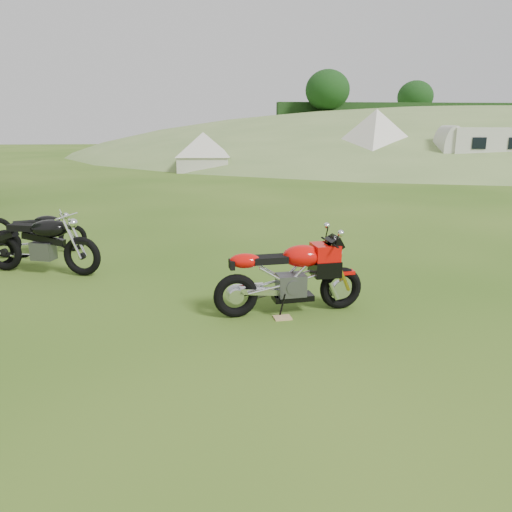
{
  "coord_description": "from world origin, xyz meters",
  "views": [
    {
      "loc": [
        -0.61,
        -5.61,
        2.39
      ],
      "look_at": [
        0.01,
        0.4,
        0.79
      ],
      "focal_mm": 35.0,
      "sensor_mm": 36.0,
      "label": 1
    }
  ],
  "objects_px": {
    "sport_motorcycle": "(290,271)",
    "vintage_moto_b": "(41,242)",
    "plywood_board": "(283,318)",
    "tent_left": "(203,150)",
    "tent_right": "(375,143)",
    "vintage_moto_d": "(39,232)",
    "caravan": "(490,151)"
  },
  "relations": [
    {
      "from": "tent_left",
      "to": "caravan",
      "type": "distance_m",
      "value": 14.07
    },
    {
      "from": "sport_motorcycle",
      "to": "vintage_moto_b",
      "type": "relative_size",
      "value": 0.94
    },
    {
      "from": "tent_left",
      "to": "caravan",
      "type": "relative_size",
      "value": 0.53
    },
    {
      "from": "tent_left",
      "to": "tent_right",
      "type": "height_order",
      "value": "tent_right"
    },
    {
      "from": "vintage_moto_b",
      "to": "caravan",
      "type": "relative_size",
      "value": 0.41
    },
    {
      "from": "vintage_moto_d",
      "to": "tent_left",
      "type": "relative_size",
      "value": 0.63
    },
    {
      "from": "tent_left",
      "to": "caravan",
      "type": "bearing_deg",
      "value": -11.94
    },
    {
      "from": "sport_motorcycle",
      "to": "vintage_moto_b",
      "type": "distance_m",
      "value": 4.34
    },
    {
      "from": "sport_motorcycle",
      "to": "tent_right",
      "type": "xyz_separation_m",
      "value": [
        7.88,
        19.85,
        0.9
      ]
    },
    {
      "from": "sport_motorcycle",
      "to": "plywood_board",
      "type": "distance_m",
      "value": 0.61
    },
    {
      "from": "vintage_moto_d",
      "to": "sport_motorcycle",
      "type": "bearing_deg",
      "value": -58.88
    },
    {
      "from": "sport_motorcycle",
      "to": "vintage_moto_d",
      "type": "xyz_separation_m",
      "value": [
        -4.18,
        3.47,
        -0.14
      ]
    },
    {
      "from": "vintage_moto_b",
      "to": "tent_right",
      "type": "relative_size",
      "value": 0.59
    },
    {
      "from": "plywood_board",
      "to": "tent_left",
      "type": "height_order",
      "value": "tent_left"
    },
    {
      "from": "plywood_board",
      "to": "vintage_moto_b",
      "type": "height_order",
      "value": "vintage_moto_b"
    },
    {
      "from": "sport_motorcycle",
      "to": "vintage_moto_b",
      "type": "xyz_separation_m",
      "value": [
        -3.75,
        2.19,
        -0.04
      ]
    },
    {
      "from": "vintage_moto_d",
      "to": "tent_right",
      "type": "height_order",
      "value": "tent_right"
    },
    {
      "from": "sport_motorcycle",
      "to": "tent_left",
      "type": "xyz_separation_m",
      "value": [
        -1.06,
        20.63,
        0.55
      ]
    },
    {
      "from": "tent_right",
      "to": "caravan",
      "type": "distance_m",
      "value": 5.5
    },
    {
      "from": "vintage_moto_b",
      "to": "caravan",
      "type": "height_order",
      "value": "caravan"
    },
    {
      "from": "vintage_moto_b",
      "to": "tent_right",
      "type": "bearing_deg",
      "value": 74.36
    },
    {
      "from": "vintage_moto_d",
      "to": "tent_left",
      "type": "bearing_deg",
      "value": 60.56
    },
    {
      "from": "tent_right",
      "to": "caravan",
      "type": "height_order",
      "value": "tent_right"
    },
    {
      "from": "vintage_moto_b",
      "to": "vintage_moto_d",
      "type": "relative_size",
      "value": 1.23
    },
    {
      "from": "plywood_board",
      "to": "sport_motorcycle",
      "type": "bearing_deg",
      "value": 59.91
    },
    {
      "from": "vintage_moto_d",
      "to": "tent_right",
      "type": "relative_size",
      "value": 0.48
    },
    {
      "from": "plywood_board",
      "to": "tent_right",
      "type": "relative_size",
      "value": 0.06
    },
    {
      "from": "tent_left",
      "to": "plywood_board",
      "type": "bearing_deg",
      "value": -83.79
    },
    {
      "from": "tent_left",
      "to": "tent_right",
      "type": "distance_m",
      "value": 8.99
    },
    {
      "from": "tent_left",
      "to": "vintage_moto_d",
      "type": "bearing_deg",
      "value": -96.68
    },
    {
      "from": "plywood_board",
      "to": "vintage_moto_d",
      "type": "bearing_deg",
      "value": 137.83
    },
    {
      "from": "caravan",
      "to": "plywood_board",
      "type": "bearing_deg",
      "value": -118.01
    }
  ]
}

